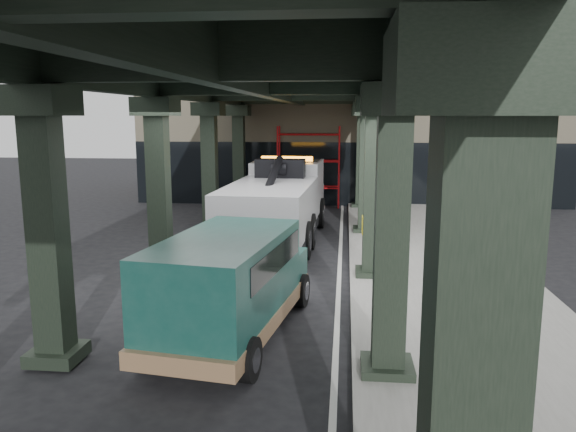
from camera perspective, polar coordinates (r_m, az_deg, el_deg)
The scene contains 8 objects.
ground at distance 14.09m, azimuth -1.90°, elevation -8.49°, with size 90.00×90.00×0.00m, color black.
sidewalk at distance 16.08m, azimuth 15.31°, elevation -6.20°, with size 5.00×40.00×0.15m, color gray.
lane_stripe at distance 15.88m, azimuth 5.22°, elevation -6.34°, with size 0.12×38.00×0.01m, color silver.
viaduct at distance 15.42m, azimuth -2.50°, elevation 13.71°, with size 7.40×32.00×6.40m.
building at distance 33.23m, azimuth 6.26°, elevation 9.22°, with size 22.00×10.00×8.00m, color #C6B793.
scaffolding at distance 28.03m, azimuth 2.13°, elevation 5.24°, with size 3.08×0.88×4.00m.
tow_truck at distance 20.26m, azimuth -0.96°, elevation 1.64°, with size 3.14×9.53×3.09m.
towed_van at distance 11.46m, azimuth -5.85°, elevation -6.75°, with size 2.84×5.65×2.20m.
Camera 1 is at (1.82, -13.23, 4.50)m, focal length 35.00 mm.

